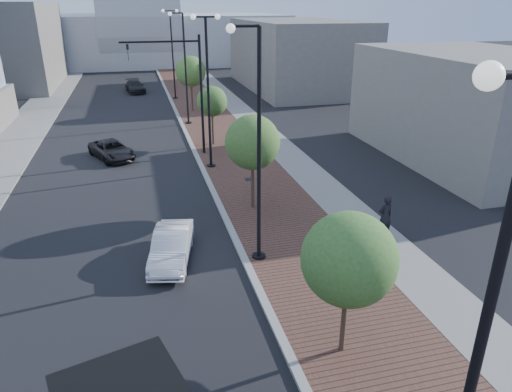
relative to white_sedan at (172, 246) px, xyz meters
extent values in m
cube|color=#4C2D23|center=(6.38, 29.20, -0.61)|extent=(7.00, 140.00, 0.12)
cube|color=slate|center=(9.08, 29.20, -0.60)|extent=(2.40, 140.00, 0.13)
cube|color=gray|center=(2.88, 29.20, -0.60)|extent=(0.30, 140.00, 0.14)
cube|color=slate|center=(-10.12, 29.20, -0.61)|extent=(4.00, 140.00, 0.12)
imported|color=silver|center=(0.00, 0.00, 0.00)|extent=(2.26, 4.25, 1.33)
imported|color=black|center=(-2.74, 14.86, -0.06)|extent=(3.57, 4.77, 1.20)
imported|color=black|center=(-0.73, 40.79, 0.02)|extent=(2.49, 4.90, 1.36)
imported|color=black|center=(9.48, -0.25, 0.34)|extent=(0.80, 0.60, 2.01)
cylinder|color=black|center=(3.48, -12.80, 3.95)|extent=(0.16, 0.16, 9.00)
sphere|color=silver|center=(2.78, -12.80, 8.45)|extent=(0.32, 0.32, 0.32)
cylinder|color=black|center=(3.48, -0.80, -0.57)|extent=(0.56, 0.56, 0.20)
cylinder|color=black|center=(3.48, -0.80, 3.95)|extent=(0.16, 0.16, 9.00)
cylinder|color=black|center=(2.98, -0.80, 8.45)|extent=(1.00, 0.10, 0.10)
sphere|color=silver|center=(2.48, -0.80, 8.38)|extent=(0.32, 0.32, 0.32)
cylinder|color=black|center=(3.48, 11.20, -0.57)|extent=(0.56, 0.56, 0.20)
cylinder|color=black|center=(3.48, 11.20, 3.95)|extent=(0.16, 0.16, 9.00)
cylinder|color=black|center=(3.48, 11.20, 8.45)|extent=(1.40, 0.10, 0.10)
sphere|color=silver|center=(2.78, 11.20, 8.45)|extent=(0.32, 0.32, 0.32)
sphere|color=silver|center=(4.18, 11.20, 8.45)|extent=(0.32, 0.32, 0.32)
cylinder|color=black|center=(3.48, 23.20, -0.57)|extent=(0.56, 0.56, 0.20)
cylinder|color=black|center=(3.48, 23.20, 3.95)|extent=(0.16, 0.16, 9.00)
cylinder|color=black|center=(2.98, 23.20, 8.45)|extent=(1.00, 0.10, 0.10)
sphere|color=silver|center=(2.48, 23.20, 8.38)|extent=(0.32, 0.32, 0.32)
cylinder|color=black|center=(3.48, 35.20, -0.57)|extent=(0.56, 0.56, 0.20)
cylinder|color=black|center=(3.48, 35.20, 3.95)|extent=(0.16, 0.16, 9.00)
cylinder|color=black|center=(3.48, 35.20, 8.45)|extent=(1.40, 0.10, 0.10)
sphere|color=silver|center=(2.78, 35.20, 8.45)|extent=(0.32, 0.32, 0.32)
sphere|color=silver|center=(4.18, 35.20, 8.45)|extent=(0.32, 0.32, 0.32)
cylinder|color=black|center=(3.48, 14.20, 3.33)|extent=(0.18, 0.18, 8.00)
cylinder|color=black|center=(0.98, 14.20, 6.93)|extent=(5.00, 0.12, 0.12)
imported|color=black|center=(-1.02, 14.20, 6.33)|extent=(0.16, 0.20, 1.00)
cylinder|color=#382619|center=(4.48, -6.80, 0.85)|extent=(0.16, 0.16, 3.04)
sphere|color=#326021|center=(4.48, -6.80, 2.59)|extent=(2.72, 2.72, 2.72)
sphere|color=#326021|center=(4.88, -6.50, 2.37)|extent=(1.90, 1.90, 1.90)
sphere|color=#326021|center=(4.18, -7.10, 2.89)|extent=(1.63, 1.63, 1.63)
cylinder|color=#382619|center=(4.48, 4.20, 1.00)|extent=(0.16, 0.16, 3.33)
sphere|color=#375D1F|center=(4.48, 4.20, 2.90)|extent=(2.70, 2.70, 2.70)
sphere|color=#375D1F|center=(4.88, 4.50, 2.66)|extent=(1.89, 1.89, 1.89)
sphere|color=#375D1F|center=(4.18, 3.90, 3.23)|extent=(1.62, 1.62, 1.62)
cylinder|color=#382619|center=(4.48, 16.20, 0.88)|extent=(0.16, 0.16, 3.09)
sphere|color=#345B1F|center=(4.48, 16.20, 2.64)|extent=(2.19, 2.19, 2.19)
sphere|color=#345B1F|center=(4.88, 16.50, 2.42)|extent=(1.54, 1.54, 1.54)
sphere|color=#345B1F|center=(4.18, 15.90, 2.95)|extent=(1.32, 1.32, 1.32)
cylinder|color=#382619|center=(4.48, 28.20, 1.15)|extent=(0.16, 0.16, 3.62)
sphere|color=#396121|center=(4.48, 28.20, 3.22)|extent=(2.87, 2.87, 2.87)
sphere|color=#396121|center=(4.88, 28.50, 2.96)|extent=(2.01, 2.01, 2.01)
sphere|color=#396121|center=(4.18, 27.90, 3.58)|extent=(1.72, 1.72, 1.72)
cube|color=#A8ACB2|center=(0.88, 74.20, 3.33)|extent=(50.00, 28.00, 8.00)
cube|color=#65615B|center=(18.88, 39.20, 3.33)|extent=(12.00, 22.00, 8.00)
cube|color=slate|center=(20.88, 9.20, 2.83)|extent=(10.00, 16.00, 7.00)
cube|color=black|center=(5.28, -2.80, -0.54)|extent=(0.50, 0.50, 0.02)
cube|color=black|center=(5.28, 8.20, -0.54)|extent=(0.50, 0.50, 0.02)
camera|label=1|loc=(-0.85, -17.01, 9.16)|focal=32.56mm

